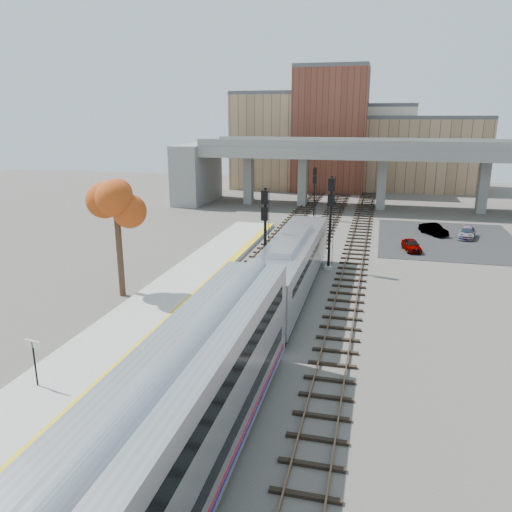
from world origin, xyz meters
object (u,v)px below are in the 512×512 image
at_px(car_b, 434,229).
at_px(tree, 116,203).
at_px(signal_mast_mid, 330,223).
at_px(car_c, 467,233).
at_px(locomotive, 291,264).
at_px(signal_mast_near, 265,239).
at_px(signal_mast_far, 314,194).
at_px(coach, 152,467).
at_px(car_a, 411,245).

bearing_deg(car_b, tree, -164.68).
height_order(signal_mast_mid, car_c, signal_mast_mid).
distance_m(locomotive, tree, 12.87).
bearing_deg(tree, signal_mast_near, 22.05).
height_order(signal_mast_near, tree, tree).
relative_size(signal_mast_far, car_b, 1.75).
height_order(locomotive, coach, coach).
height_order(signal_mast_far, car_a, signal_mast_far).
distance_m(tree, car_a, 28.00).
bearing_deg(tree, coach, -59.11).
xyz_separation_m(coach, signal_mast_far, (-2.10, 50.88, 0.29)).
height_order(tree, car_b, tree).
relative_size(locomotive, signal_mast_far, 2.95).
bearing_deg(signal_mast_mid, coach, -93.89).
xyz_separation_m(locomotive, coach, (-0.00, -22.61, 0.52)).
height_order(signal_mast_far, tree, tree).
bearing_deg(tree, car_c, 42.71).
distance_m(signal_mast_near, car_b, 25.74).
bearing_deg(car_a, locomotive, -134.22).
bearing_deg(signal_mast_mid, car_a, 48.04).
height_order(signal_mast_near, car_a, signal_mast_near).
bearing_deg(car_b, coach, -136.61).
bearing_deg(locomotive, signal_mast_mid, 73.66).
relative_size(locomotive, coach, 0.76).
xyz_separation_m(coach, car_b, (11.73, 44.88, -2.15)).
xyz_separation_m(signal_mast_mid, car_c, (13.01, 14.74, -3.41)).
bearing_deg(tree, locomotive, 14.77).
relative_size(signal_mast_near, car_a, 2.27).
xyz_separation_m(car_b, car_c, (3.28, -0.71, -0.04)).
distance_m(signal_mast_far, car_a, 17.76).
height_order(signal_mast_far, car_b, signal_mast_far).
xyz_separation_m(signal_mast_mid, car_a, (7.07, 7.86, -3.41)).
height_order(signal_mast_mid, tree, tree).
bearing_deg(signal_mast_far, signal_mast_near, -90.00).
xyz_separation_m(signal_mast_far, car_a, (11.17, -13.59, -2.49)).
relative_size(car_a, car_c, 0.85).
height_order(locomotive, car_b, locomotive).
xyz_separation_m(locomotive, tree, (-11.68, -3.08, 4.44)).
bearing_deg(car_c, signal_mast_far, 171.44).
relative_size(signal_mast_mid, car_b, 2.12).
bearing_deg(car_c, signal_mast_mid, -118.58).
relative_size(tree, car_a, 2.73).
xyz_separation_m(signal_mast_near, car_c, (17.11, 20.76, -3.22)).
bearing_deg(signal_mast_near, tree, -157.95).
bearing_deg(car_b, locomotive, -149.74).
height_order(locomotive, car_a, locomotive).
bearing_deg(car_a, coach, -116.19).
relative_size(signal_mast_far, tree, 0.71).
distance_m(signal_mast_near, car_c, 27.10).
bearing_deg(car_b, signal_mast_mid, -154.16).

